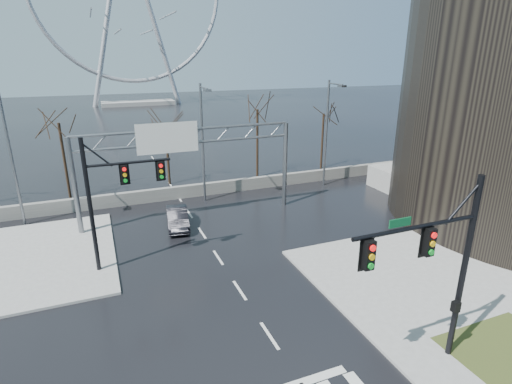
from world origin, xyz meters
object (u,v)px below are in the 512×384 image
sign_gantry (184,154)px  car (177,218)px  signal_mast_near (441,260)px  signal_mast_far (110,192)px

sign_gantry → car: sign_gantry is taller
signal_mast_near → signal_mast_far: bearing=130.3°
signal_mast_near → signal_mast_far: size_ratio=1.00×
signal_mast_far → car: (4.50, 4.80, -4.13)m
car → sign_gantry: bearing=58.1°
car → signal_mast_far: bearing=-125.7°
signal_mast_near → sign_gantry: bearing=106.2°
signal_mast_far → sign_gantry: 8.14m
signal_mast_far → sign_gantry: signal_mast_far is taller
signal_mast_far → signal_mast_near: bearing=-49.7°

